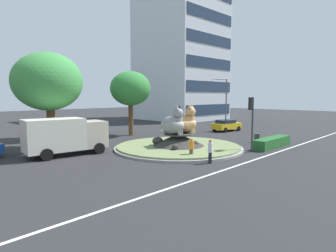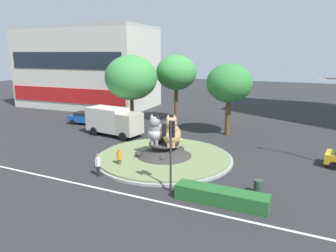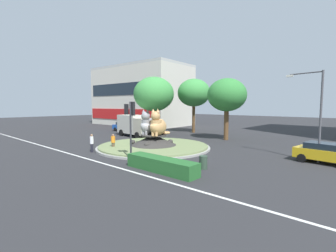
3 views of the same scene
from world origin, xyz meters
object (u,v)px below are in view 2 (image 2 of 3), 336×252
(traffic_light_mast, at_px, (170,140))
(broadleaf_tree_behind_island, at_px, (131,78))
(hatchback_near_shophouse, at_px, (87,118))
(delivery_box_truck, at_px, (113,121))
(pedestrian_white_shirt, at_px, (98,164))
(shophouse_block, at_px, (88,67))
(pedestrian_orange_shirt, at_px, (119,158))
(litter_bin, at_px, (258,187))
(second_tree_near_tower, at_px, (176,73))
(cat_statue_calico, at_px, (172,133))
(third_tree_left, at_px, (229,84))
(cat_statue_grey, at_px, (156,132))

(traffic_light_mast, xyz_separation_m, broadleaf_tree_behind_island, (-11.12, 13.48, 2.57))
(hatchback_near_shophouse, relative_size, delivery_box_truck, 0.73)
(traffic_light_mast, height_order, pedestrian_white_shirt, traffic_light_mast)
(shophouse_block, height_order, pedestrian_orange_shirt, shophouse_block)
(shophouse_block, relative_size, litter_bin, 24.47)
(shophouse_block, height_order, broadleaf_tree_behind_island, shophouse_block)
(second_tree_near_tower, distance_m, litter_bin, 22.63)
(cat_statue_calico, xyz_separation_m, pedestrian_orange_shirt, (-3.02, -3.17, -1.55))
(traffic_light_mast, bearing_deg, pedestrian_orange_shirt, 66.32)
(cat_statue_calico, xyz_separation_m, traffic_light_mast, (2.26, -5.24, 1.04))
(pedestrian_orange_shirt, distance_m, hatchback_near_shophouse, 16.55)
(third_tree_left, bearing_deg, hatchback_near_shophouse, -172.31)
(delivery_box_truck, relative_size, litter_bin, 7.25)
(broadleaf_tree_behind_island, relative_size, pedestrian_orange_shirt, 5.53)
(traffic_light_mast, bearing_deg, delivery_box_truck, 46.23)
(pedestrian_orange_shirt, bearing_deg, second_tree_near_tower, -164.91)
(shophouse_block, bearing_deg, pedestrian_white_shirt, -53.04)
(broadleaf_tree_behind_island, relative_size, hatchback_near_shophouse, 1.77)
(shophouse_block, relative_size, second_tree_near_tower, 2.60)
(hatchback_near_shophouse, bearing_deg, broadleaf_tree_behind_island, -1.38)
(shophouse_block, relative_size, third_tree_left, 2.87)
(delivery_box_truck, bearing_deg, litter_bin, -18.04)
(traffic_light_mast, height_order, pedestrian_orange_shirt, traffic_light_mast)
(traffic_light_mast, relative_size, hatchback_near_shophouse, 0.96)
(traffic_light_mast, bearing_deg, broadleaf_tree_behind_island, 37.32)
(third_tree_left, bearing_deg, broadleaf_tree_behind_island, -169.37)
(second_tree_near_tower, height_order, pedestrian_orange_shirt, second_tree_near_tower)
(cat_statue_calico, height_order, hatchback_near_shophouse, cat_statue_calico)
(cat_statue_grey, bearing_deg, second_tree_near_tower, -175.29)
(cat_statue_calico, distance_m, pedestrian_white_shirt, 6.42)
(cat_statue_grey, distance_m, traffic_light_mast, 6.62)
(litter_bin, bearing_deg, delivery_box_truck, 154.09)
(third_tree_left, distance_m, pedestrian_orange_shirt, 15.09)
(broadleaf_tree_behind_island, xyz_separation_m, hatchback_near_shophouse, (-6.43, -0.30, -5.15))
(shophouse_block, bearing_deg, second_tree_near_tower, -19.44)
(cat_statue_grey, distance_m, delivery_box_truck, 9.00)
(broadleaf_tree_behind_island, distance_m, delivery_box_truck, 5.51)
(delivery_box_truck, bearing_deg, shophouse_block, 143.83)
(cat_statue_grey, distance_m, third_tree_left, 11.19)
(cat_statue_calico, bearing_deg, shophouse_block, -147.57)
(second_tree_near_tower, bearing_deg, delivery_box_truck, -109.33)
(third_tree_left, distance_m, litter_bin, 15.45)
(pedestrian_orange_shirt, xyz_separation_m, delivery_box_truck, (-6.09, 8.01, 0.83))
(third_tree_left, relative_size, pedestrian_orange_shirt, 4.98)
(cat_statue_grey, bearing_deg, litter_bin, 56.87)
(pedestrian_white_shirt, bearing_deg, hatchback_near_shophouse, 104.21)
(cat_statue_calico, xyz_separation_m, litter_bin, (7.48, -3.22, -1.90))
(cat_statue_grey, distance_m, broadleaf_tree_behind_island, 11.56)
(cat_statue_calico, relative_size, pedestrian_white_shirt, 1.76)
(second_tree_near_tower, distance_m, third_tree_left, 8.71)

